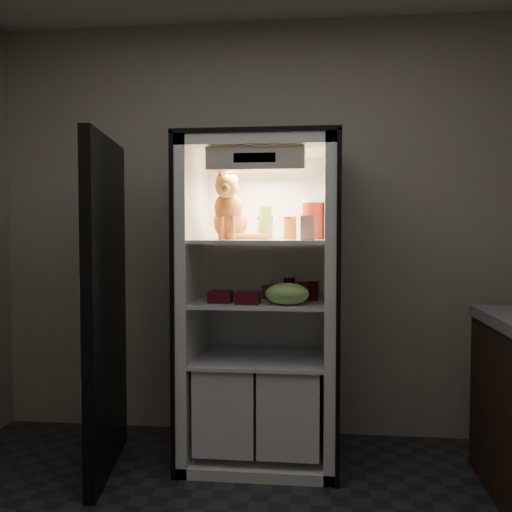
% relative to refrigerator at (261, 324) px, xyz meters
% --- Properties ---
extents(room_shell, '(3.60, 3.60, 3.60)m').
position_rel_refrigerator_xyz_m(room_shell, '(0.00, -1.38, 0.83)').
color(room_shell, white).
rests_on(room_shell, floor).
extents(refrigerator, '(0.90, 0.72, 1.88)m').
position_rel_refrigerator_xyz_m(refrigerator, '(0.00, 0.00, 0.00)').
color(refrigerator, white).
rests_on(refrigerator, floor).
extents(fridge_door, '(0.20, 0.87, 1.85)m').
position_rel_refrigerator_xyz_m(fridge_door, '(-0.84, -0.29, 0.12)').
color(fridge_door, black).
rests_on(fridge_door, floor).
extents(tabby_cat, '(0.33, 0.37, 0.39)m').
position_rel_refrigerator_xyz_m(tabby_cat, '(-0.18, -0.08, 0.65)').
color(tabby_cat, '#CD601A').
rests_on(tabby_cat, refrigerator).
extents(parmesan_shaker, '(0.07, 0.07, 0.19)m').
position_rel_refrigerator_xyz_m(parmesan_shaker, '(0.02, -0.03, 0.60)').
color(parmesan_shaker, green).
rests_on(parmesan_shaker, refrigerator).
extents(mayo_tub, '(0.10, 0.10, 0.13)m').
position_rel_refrigerator_xyz_m(mayo_tub, '(0.02, 0.05, 0.57)').
color(mayo_tub, white).
rests_on(mayo_tub, refrigerator).
extents(salsa_jar, '(0.07, 0.07, 0.13)m').
position_rel_refrigerator_xyz_m(salsa_jar, '(0.17, -0.04, 0.56)').
color(salsa_jar, maroon).
rests_on(salsa_jar, refrigerator).
extents(pepper_jar, '(0.14, 0.14, 0.23)m').
position_rel_refrigerator_xyz_m(pepper_jar, '(0.30, 0.01, 0.61)').
color(pepper_jar, maroon).
rests_on(pepper_jar, refrigerator).
extents(cream_carton, '(0.08, 0.08, 0.13)m').
position_rel_refrigerator_xyz_m(cream_carton, '(0.27, -0.25, 0.56)').
color(cream_carton, beige).
rests_on(cream_carton, refrigerator).
extents(soda_can_a, '(0.07, 0.07, 0.13)m').
position_rel_refrigerator_xyz_m(soda_can_a, '(0.16, 0.05, 0.21)').
color(soda_can_a, black).
rests_on(soda_can_a, refrigerator).
extents(soda_can_b, '(0.06, 0.06, 0.12)m').
position_rel_refrigerator_xyz_m(soda_can_b, '(0.30, -0.05, 0.21)').
color(soda_can_b, black).
rests_on(soda_can_b, refrigerator).
extents(soda_can_c, '(0.07, 0.07, 0.12)m').
position_rel_refrigerator_xyz_m(soda_can_c, '(0.25, -0.10, 0.21)').
color(soda_can_c, black).
rests_on(soda_can_c, refrigerator).
extents(condiment_jar, '(0.07, 0.07, 0.09)m').
position_rel_refrigerator_xyz_m(condiment_jar, '(0.04, -0.01, 0.20)').
color(condiment_jar, '#513417').
rests_on(condiment_jar, refrigerator).
extents(grape_bag, '(0.24, 0.17, 0.12)m').
position_rel_refrigerator_xyz_m(grape_bag, '(0.17, -0.27, 0.21)').
color(grape_bag, '#81C15A').
rests_on(grape_bag, refrigerator).
extents(berry_box_left, '(0.13, 0.13, 0.06)m').
position_rel_refrigerator_xyz_m(berry_box_left, '(-0.21, -0.20, 0.18)').
color(berry_box_left, '#520D1C').
rests_on(berry_box_left, refrigerator).
extents(berry_box_right, '(0.13, 0.13, 0.06)m').
position_rel_refrigerator_xyz_m(berry_box_right, '(-0.05, -0.24, 0.18)').
color(berry_box_right, '#520D1C').
rests_on(berry_box_right, refrigerator).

